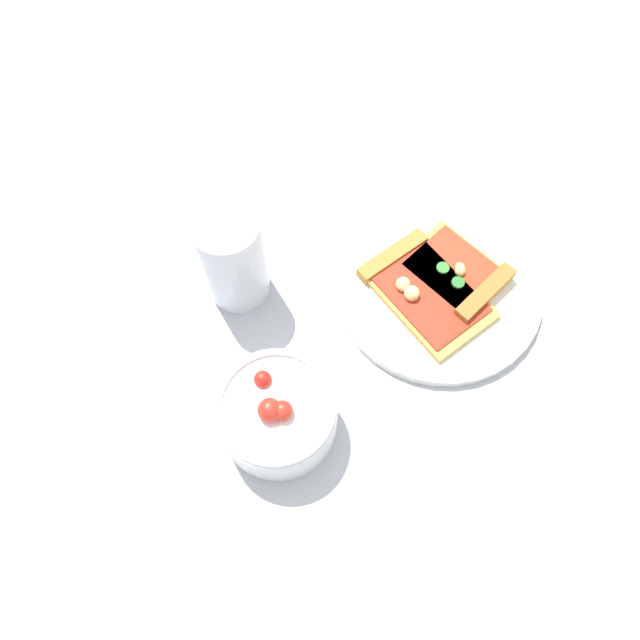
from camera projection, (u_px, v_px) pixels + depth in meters
The scene contains 6 objects.
ground_plane at pixel (415, 322), 0.73m from camera, with size 2.40×2.40×0.00m, color #B2B7BC.
plate at pixel (438, 288), 0.75m from camera, with size 0.26×0.26×0.01m, color white.
pizza_slice_near at pixel (420, 287), 0.73m from camera, with size 0.18×0.15×0.03m.
pizza_slice_far at pixel (461, 276), 0.74m from camera, with size 0.14×0.12×0.02m.
salad_bowl at pixel (277, 414), 0.64m from camera, with size 0.13×0.13×0.09m.
soda_glass at pixel (233, 260), 0.70m from camera, with size 0.08×0.08×0.14m.
Camera 1 is at (-0.05, 0.33, 0.66)m, focal length 33.19 mm.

